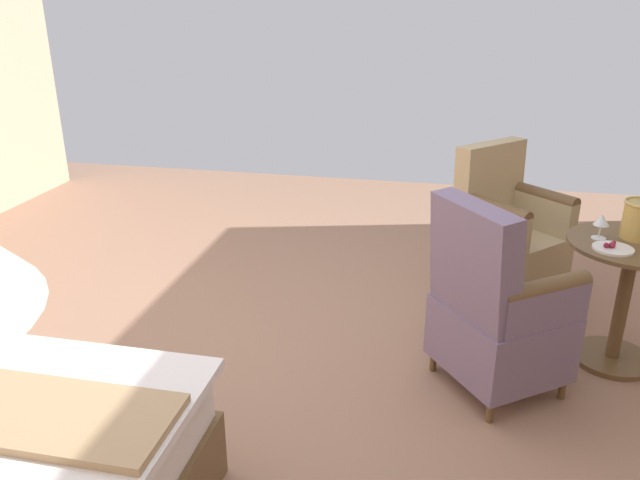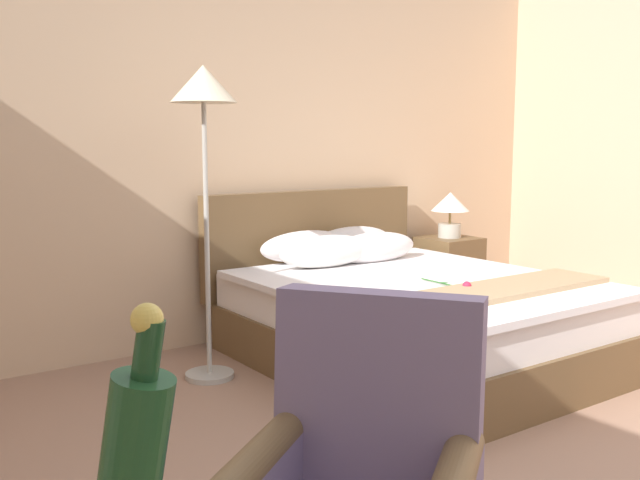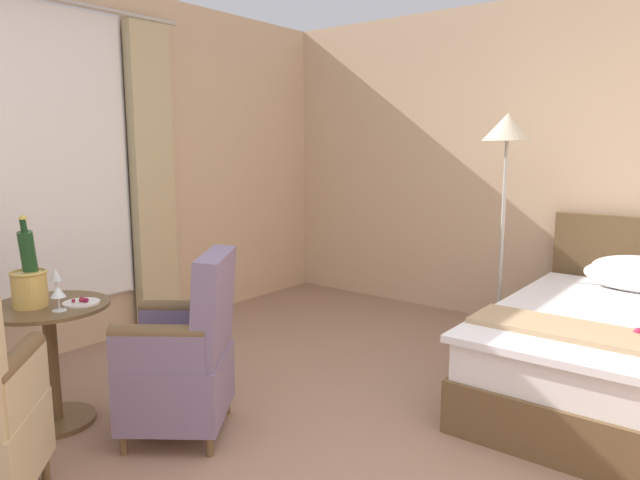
% 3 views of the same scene
% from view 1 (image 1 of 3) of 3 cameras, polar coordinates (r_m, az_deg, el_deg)
% --- Properties ---
extents(ground_plane, '(7.35, 7.35, 0.00)m').
position_cam_1_polar(ground_plane, '(3.35, -6.93, -11.61)').
color(ground_plane, '#9B745D').
extents(side_table_round, '(0.64, 0.64, 0.68)m').
position_cam_1_polar(side_table_round, '(3.56, 26.05, -4.41)').
color(side_table_round, brown).
rests_on(side_table_round, ground).
extents(wine_glass_near_bucket, '(0.08, 0.08, 0.13)m').
position_cam_1_polar(wine_glass_near_bucket, '(3.41, 24.34, 1.57)').
color(wine_glass_near_bucket, white).
rests_on(wine_glass_near_bucket, side_table_round).
extents(snack_plate, '(0.19, 0.19, 0.04)m').
position_cam_1_polar(snack_plate, '(3.32, 25.19, -0.69)').
color(snack_plate, white).
rests_on(snack_plate, side_table_round).
extents(armchair_by_window, '(0.75, 0.74, 0.98)m').
position_cam_1_polar(armchair_by_window, '(3.11, 15.79, -6.38)').
color(armchair_by_window, brown).
rests_on(armchair_by_window, ground).
extents(armchair_facing_bed, '(0.76, 0.76, 0.98)m').
position_cam_1_polar(armchair_facing_bed, '(4.06, 16.66, 0.64)').
color(armchair_facing_bed, brown).
rests_on(armchair_facing_bed, ground).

